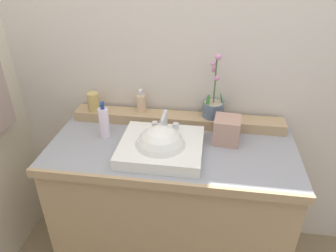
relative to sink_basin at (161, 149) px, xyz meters
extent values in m
cube|color=beige|center=(0.04, 0.48, 0.35)|extent=(2.78, 0.20, 2.44)
cube|color=tan|center=(0.04, 0.08, -0.46)|extent=(1.24, 0.57, 0.81)
cube|color=#92959F|center=(0.04, 0.08, -0.04)|extent=(1.26, 0.59, 0.04)
cube|color=tan|center=(0.04, -0.22, -0.04)|extent=(1.26, 0.02, 0.04)
cube|color=tan|center=(0.04, 0.30, 0.01)|extent=(1.19, 0.11, 0.06)
cube|color=white|center=(0.00, 0.01, 0.01)|extent=(0.40, 0.37, 0.06)
sphere|color=white|center=(0.00, -0.01, 0.00)|extent=(0.26, 0.26, 0.26)
cylinder|color=silver|center=(0.00, 0.14, 0.08)|extent=(0.02, 0.02, 0.10)
cylinder|color=silver|center=(0.00, 0.08, 0.13)|extent=(0.02, 0.11, 0.02)
sphere|color=silver|center=(0.00, 0.14, 0.13)|extent=(0.03, 0.03, 0.03)
cylinder|color=silver|center=(-0.06, 0.14, 0.05)|extent=(0.03, 0.03, 0.04)
cylinder|color=silver|center=(0.05, 0.14, 0.05)|extent=(0.03, 0.03, 0.04)
cylinder|color=slate|center=(0.24, 0.32, 0.08)|extent=(0.11, 0.11, 0.09)
cylinder|color=tan|center=(0.24, 0.32, 0.11)|extent=(0.10, 0.10, 0.01)
cylinder|color=#476B38|center=(0.24, 0.32, 0.25)|extent=(0.01, 0.01, 0.26)
ellipsoid|color=#387033|center=(0.28, 0.32, 0.14)|extent=(0.03, 0.03, 0.09)
ellipsoid|color=#387033|center=(0.21, 0.29, 0.14)|extent=(0.04, 0.04, 0.08)
sphere|color=pink|center=(0.25, 0.32, 0.26)|extent=(0.03, 0.03, 0.03)
sphere|color=pink|center=(0.23, 0.34, 0.30)|extent=(0.03, 0.03, 0.03)
sphere|color=pink|center=(0.22, 0.31, 0.34)|extent=(0.03, 0.03, 0.03)
sphere|color=pink|center=(0.25, 0.31, 0.38)|extent=(0.03, 0.03, 0.03)
cylinder|color=#DAB38E|center=(-0.17, 0.32, 0.08)|extent=(0.05, 0.05, 0.10)
cylinder|color=silver|center=(-0.17, 0.32, 0.14)|extent=(0.02, 0.02, 0.02)
cylinder|color=silver|center=(-0.17, 0.32, 0.16)|extent=(0.02, 0.02, 0.02)
cylinder|color=silver|center=(-0.17, 0.30, 0.16)|extent=(0.01, 0.03, 0.01)
cylinder|color=tan|center=(-0.44, 0.29, 0.09)|extent=(0.06, 0.06, 0.11)
cylinder|color=white|center=(-0.32, 0.12, 0.06)|extent=(0.05, 0.05, 0.16)
cylinder|color=navy|center=(-0.32, 0.12, 0.15)|extent=(0.02, 0.02, 0.02)
cylinder|color=navy|center=(-0.32, 0.12, 0.17)|extent=(0.02, 0.02, 0.02)
cylinder|color=navy|center=(-0.32, 0.10, 0.17)|extent=(0.01, 0.03, 0.01)
cube|color=tan|center=(0.32, 0.16, 0.04)|extent=(0.14, 0.14, 0.14)
camera|label=1|loc=(0.22, -1.26, 0.87)|focal=33.62mm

